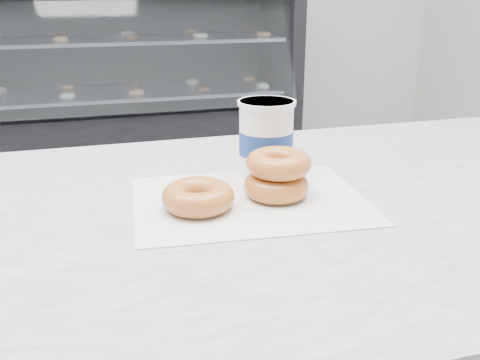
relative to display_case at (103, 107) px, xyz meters
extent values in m
cube|color=silver|center=(0.00, -2.72, 0.39)|extent=(3.06, 0.76, 0.04)
cube|color=black|center=(0.00, -0.02, -0.24)|extent=(2.40, 0.70, 0.50)
cube|color=black|center=(0.00, 0.30, 0.38)|extent=(2.40, 0.06, 0.75)
cube|color=black|center=(1.16, -0.02, 0.38)|extent=(0.08, 0.70, 0.75)
cube|color=white|center=(0.00, -0.33, 0.38)|extent=(2.28, 0.16, 0.70)
cube|color=silver|center=(0.00, -0.02, 0.09)|extent=(2.20, 0.55, 0.02)
cube|color=silver|center=(0.00, -0.02, 0.41)|extent=(2.20, 0.55, 0.02)
cube|color=silver|center=(0.13, -2.71, 0.41)|extent=(0.36, 0.29, 0.00)
torus|color=#BF7734|center=(0.05, -2.72, 0.43)|extent=(0.13, 0.13, 0.04)
torus|color=#BF7734|center=(0.18, -2.71, 0.43)|extent=(0.10, 0.10, 0.03)
torus|color=#BF7734|center=(0.18, -2.70, 0.46)|extent=(0.14, 0.14, 0.03)
cylinder|color=white|center=(0.19, -2.61, 0.47)|extent=(0.11, 0.11, 0.13)
cylinder|color=white|center=(0.19, -2.61, 0.53)|extent=(0.10, 0.10, 0.01)
cylinder|color=navy|center=(0.19, -2.61, 0.47)|extent=(0.11, 0.11, 0.04)
camera|label=1|loc=(-0.08, -3.41, 0.71)|focal=40.00mm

